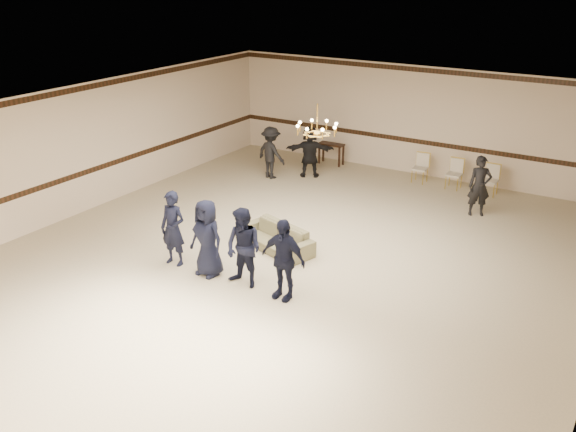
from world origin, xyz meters
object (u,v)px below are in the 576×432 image
Objects in this scene: boy_b at (207,238)px; console_table at (331,154)px; adult_right at (480,186)px; banquet_chair_left at (420,168)px; boy_c at (244,248)px; boy_a at (173,229)px; banquet_chair_mid at (454,174)px; banquet_chair_right at (490,180)px; boy_d at (283,259)px; adult_left at (271,153)px; settee at (275,237)px; adult_mid at (310,152)px; chandelier at (317,119)px.

console_table is (-1.42, 7.91, -0.47)m from boy_b.
adult_right reaches higher than banquet_chair_left.
boy_c is (0.90, 0.00, 0.00)m from boy_b.
banquet_chair_mid is at bearing 62.31° from boy_a.
banquet_chair_right is at bearing -5.67° from banquet_chair_left.
console_table is (-2.32, 7.91, -0.47)m from boy_c.
boy_a is 0.90m from boy_b.
boy_b is at bearing -80.74° from console_table.
boy_a is 1.91× the size of banquet_chair_left.
banquet_chair_mid is (0.78, 7.71, -0.38)m from boy_d.
banquet_chair_left is (-2.13, 1.61, -0.34)m from adult_right.
boy_a is at bearing -115.07° from banquet_chair_mid.
adult_left is 2.32m from console_table.
adult_left is at bearing -159.41° from banquet_chair_mid.
banquet_chair_left reaches higher than settee.
adult_mid is 5.12m from adult_right.
boy_b is 1.00× the size of boy_d.
chandelier reaches higher than banquet_chair_left.
boy_d is (0.68, -2.43, -2.07)m from chandelier.
boy_b is 1.88m from settee.
settee is at bearing 107.46° from boy_c.
boy_a is 1.80m from boy_c.
boy_d is at bearing -68.77° from console_table.
adult_right is at bearing -55.61° from banquet_chair_mid.
chandelier reaches higher than adult_left.
boy_a reaches higher than console_table.
boy_b is 1.91× the size of banquet_chair_left.
adult_mid reaches higher than banquet_chair_mid.
boy_b is 8.51m from banquet_chair_right.
adult_left is 1.81× the size of banquet_chair_right.
boy_a is 2.01× the size of console_table.
adult_right is at bearing 147.14° from adult_mid.
boy_c is 8.26m from console_table.
chandelier reaches higher than adult_mid.
boy_a is at bearing 115.59° from adult_left.
boy_d is 7.72m from banquet_chair_left.
boy_b is 8.14m from banquet_chair_mid.
boy_b is (0.90, 0.00, 0.00)m from boy_a.
settee is 6.07m from banquet_chair_left.
banquet_chair_left is at bearing -141.66° from adult_left.
settee is (-0.40, 1.73, -0.53)m from boy_c.
adult_left is at bearing 100.08° from boy_a.
adult_right is at bearing 49.52° from boy_a.
boy_d is at bearing -134.70° from adult_right.
banquet_chair_right is (2.00, 0.00, 0.00)m from banquet_chair_left.
boy_b is at bearing 73.71° from adult_mid.
boy_a and boy_d have the same top height.
chandelier is at bearing -152.51° from adult_right.
banquet_chair_left is 1.00× the size of banquet_chair_right.
boy_b reaches higher than adult_right.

